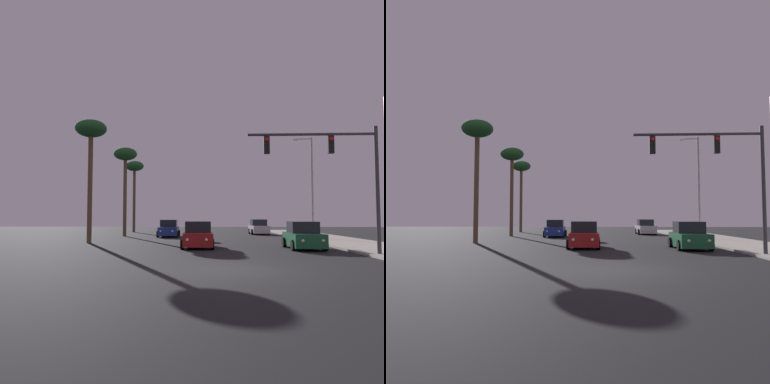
% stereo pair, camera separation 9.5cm
% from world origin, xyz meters
% --- Properties ---
extents(ground_plane, '(120.00, 120.00, 0.00)m').
position_xyz_m(ground_plane, '(0.00, 0.00, 0.00)').
color(ground_plane, black).
extents(sidewalk_right, '(5.00, 60.00, 0.12)m').
position_xyz_m(sidewalk_right, '(9.50, 10.00, 0.06)').
color(sidewalk_right, '#9E998E').
rests_on(sidewalk_right, ground).
extents(car_green, '(2.04, 4.33, 1.68)m').
position_xyz_m(car_green, '(4.89, 9.33, 0.76)').
color(car_green, '#195933').
rests_on(car_green, ground).
extents(car_red, '(2.04, 4.33, 1.68)m').
position_xyz_m(car_red, '(-1.60, 10.01, 0.76)').
color(car_red, maroon).
rests_on(car_red, ground).
extents(car_blue, '(2.04, 4.33, 1.68)m').
position_xyz_m(car_blue, '(-4.81, 22.99, 0.76)').
color(car_blue, navy).
rests_on(car_blue, ground).
extents(car_silver, '(2.04, 4.34, 1.68)m').
position_xyz_m(car_silver, '(4.81, 28.70, 0.76)').
color(car_silver, '#B7B7BC').
rests_on(car_silver, ground).
extents(traffic_light_mast, '(6.65, 0.36, 6.50)m').
position_xyz_m(traffic_light_mast, '(5.79, 5.25, 4.69)').
color(traffic_light_mast, '#38383D').
rests_on(traffic_light_mast, sidewalk_right).
extents(street_lamp, '(1.74, 0.24, 9.00)m').
position_xyz_m(street_lamp, '(8.24, 19.60, 5.12)').
color(street_lamp, '#99999E').
rests_on(street_lamp, sidewalk_right).
extents(palm_tree_mid, '(2.40, 2.40, 9.13)m').
position_xyz_m(palm_tree_mid, '(-9.45, 24.00, 7.94)').
color(palm_tree_mid, brown).
rests_on(palm_tree_mid, ground).
extents(palm_tree_near, '(2.40, 2.40, 9.42)m').
position_xyz_m(palm_tree_near, '(-9.92, 14.00, 8.19)').
color(palm_tree_near, brown).
rests_on(palm_tree_near, ground).
extents(palm_tree_far, '(2.40, 2.40, 9.24)m').
position_xyz_m(palm_tree_far, '(-10.47, 34.00, 8.03)').
color(palm_tree_far, brown).
rests_on(palm_tree_far, ground).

